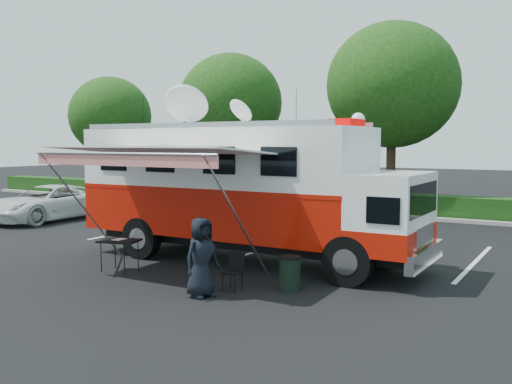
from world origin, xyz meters
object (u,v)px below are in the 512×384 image
Objects in this scene: white_suv at (48,220)px; trash_bin at (290,273)px; command_truck at (244,189)px; folding_table at (119,242)px.

trash_bin is (14.09, -5.01, 0.39)m from white_suv.
command_truck reaches higher than trash_bin.
white_suv is at bearing 149.57° from folding_table.
trash_bin is (2.54, -2.17, -1.63)m from command_truck.
white_suv is 4.76× the size of folding_table.
command_truck reaches higher than folding_table.
folding_table reaches higher than trash_bin.
command_truck is at bearing 52.96° from folding_table.
folding_table reaches higher than white_suv.
command_truck is 3.72m from trash_bin.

